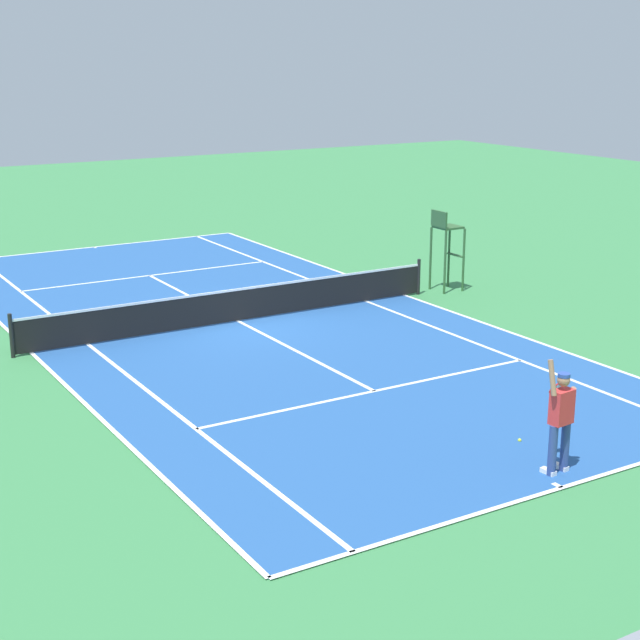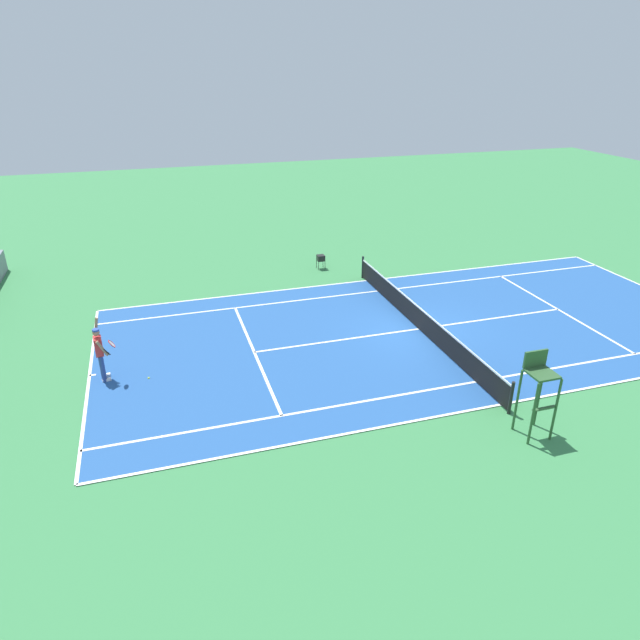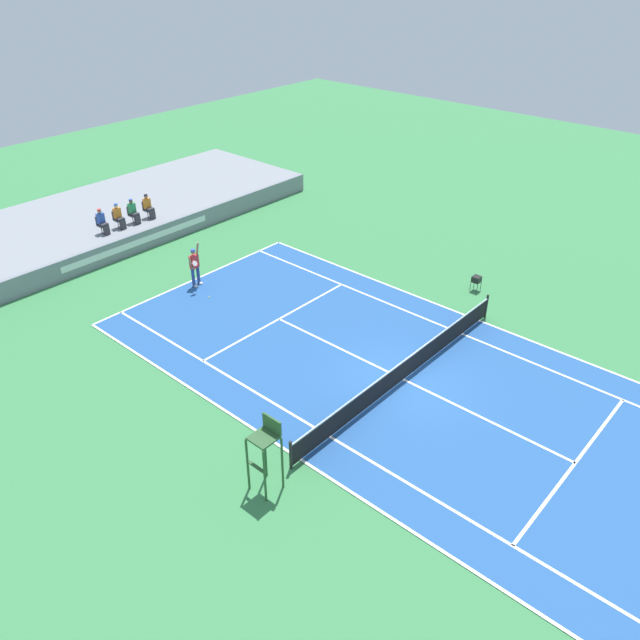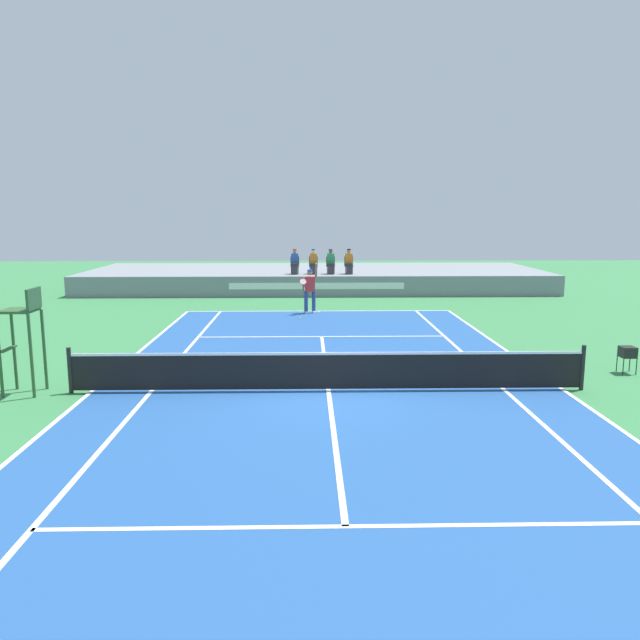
% 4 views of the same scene
% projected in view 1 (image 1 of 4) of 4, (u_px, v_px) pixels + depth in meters
% --- Properties ---
extents(ground_plane, '(80.00, 80.00, 0.00)m').
position_uv_depth(ground_plane, '(239.00, 322.00, 25.74)').
color(ground_plane, '#387F47').
extents(court, '(11.08, 23.88, 0.03)m').
position_uv_depth(court, '(239.00, 322.00, 25.73)').
color(court, '#235193').
rests_on(court, ground).
extents(net, '(11.98, 0.10, 1.07)m').
position_uv_depth(net, '(239.00, 303.00, 25.60)').
color(net, black).
rests_on(net, ground).
extents(tennis_player, '(0.75, 0.68, 2.08)m').
position_uv_depth(tennis_player, '(560.00, 419.00, 16.27)').
color(tennis_player, navy).
rests_on(tennis_player, ground).
extents(tennis_ball, '(0.07, 0.07, 0.07)m').
position_uv_depth(tennis_ball, '(520.00, 440.00, 17.84)').
color(tennis_ball, '#D1E533').
rests_on(tennis_ball, ground).
extents(umpire_chair, '(0.77, 0.77, 2.44)m').
position_uv_depth(umpire_chair, '(446.00, 240.00, 28.77)').
color(umpire_chair, '#2D562D').
rests_on(umpire_chair, ground).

